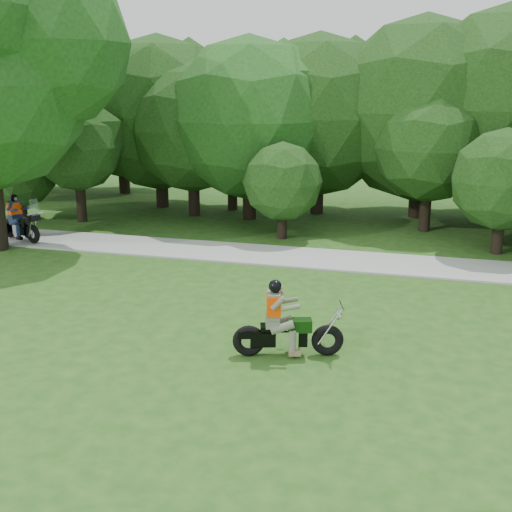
# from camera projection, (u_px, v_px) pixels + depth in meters

# --- Properties ---
(ground) EXTENTS (100.00, 100.00, 0.00)m
(ground) POSITION_uv_depth(u_px,v_px,m) (268.00, 378.00, 11.45)
(ground) COLOR #214C15
(ground) RESTS_ON ground
(walkway) EXTENTS (60.00, 2.20, 0.06)m
(walkway) POSITION_uv_depth(u_px,v_px,m) (336.00, 260.00, 18.88)
(walkway) COLOR #9A9A95
(walkway) RESTS_ON ground
(tree_line) EXTENTS (39.40, 11.51, 7.87)m
(tree_line) POSITION_uv_depth(u_px,v_px,m) (400.00, 121.00, 23.76)
(tree_line) COLOR black
(tree_line) RESTS_ON ground
(chopper_motorcycle) EXTENTS (2.11, 0.96, 1.54)m
(chopper_motorcycle) POSITION_uv_depth(u_px,v_px,m) (283.00, 328.00, 12.25)
(chopper_motorcycle) COLOR black
(chopper_motorcycle) RESTS_ON ground
(touring_motorcycle) EXTENTS (1.90, 1.13, 1.51)m
(touring_motorcycle) POSITION_uv_depth(u_px,v_px,m) (18.00, 223.00, 21.03)
(touring_motorcycle) COLOR black
(touring_motorcycle) RESTS_ON walkway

